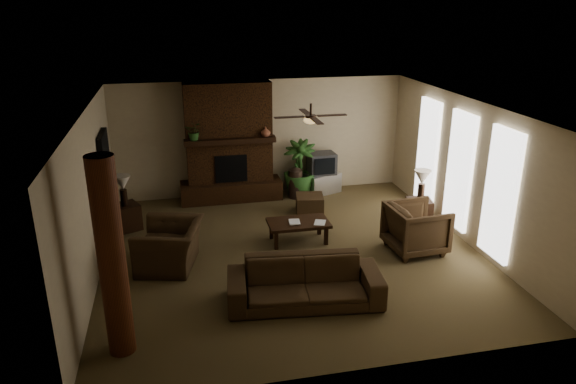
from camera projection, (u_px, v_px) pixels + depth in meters
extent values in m
plane|color=brown|center=(292.00, 253.00, 10.14)|extent=(7.00, 7.00, 0.00)
plane|color=silver|center=(293.00, 108.00, 9.18)|extent=(7.00, 7.00, 0.00)
plane|color=tan|center=(261.00, 138.00, 12.88)|extent=(7.00, 0.00, 7.00)
plane|color=tan|center=(356.00, 276.00, 6.45)|extent=(7.00, 0.00, 7.00)
plane|color=tan|center=(91.00, 198.00, 8.96)|extent=(0.00, 7.00, 7.00)
plane|color=tan|center=(467.00, 171.00, 10.36)|extent=(0.00, 7.00, 7.00)
cube|color=#422511|center=(229.00, 142.00, 12.49)|extent=(2.00, 0.50, 2.80)
cube|color=#422511|center=(231.00, 190.00, 12.80)|extent=(2.40, 0.70, 0.45)
cube|color=black|center=(231.00, 169.00, 12.45)|extent=(0.75, 0.04, 0.65)
cube|color=black|center=(230.00, 141.00, 12.19)|extent=(2.10, 0.28, 0.12)
cube|color=white|center=(427.00, 152.00, 11.84)|extent=(0.08, 0.85, 2.35)
cube|color=white|center=(459.00, 171.00, 10.56)|extent=(0.08, 0.85, 2.35)
cube|color=white|center=(500.00, 195.00, 9.27)|extent=(0.08, 0.85, 2.35)
cylinder|color=#5B2C16|center=(112.00, 259.00, 6.87)|extent=(0.36, 0.36, 2.80)
cube|color=black|center=(108.00, 184.00, 10.75)|extent=(0.10, 1.00, 2.10)
cylinder|color=black|center=(311.00, 110.00, 9.58)|extent=(0.04, 0.04, 0.24)
cylinder|color=black|center=(311.00, 117.00, 9.62)|extent=(0.20, 0.20, 0.06)
ellipsoid|color=#F2BF72|center=(311.00, 120.00, 9.64)|extent=(0.26, 0.26, 0.14)
cube|color=black|center=(332.00, 115.00, 9.70)|extent=(0.55, 0.12, 0.01)
cube|color=black|center=(289.00, 117.00, 9.54)|extent=(0.55, 0.12, 0.01)
cube|color=black|center=(305.00, 112.00, 9.99)|extent=(0.12, 0.55, 0.01)
cube|color=black|center=(316.00, 121.00, 9.25)|extent=(0.12, 0.55, 0.01)
imported|color=#3F2D1B|center=(305.00, 276.00, 8.35)|extent=(2.50, 0.98, 0.95)
imported|color=#3F2D1B|center=(169.00, 239.00, 9.49)|extent=(1.07, 1.38, 1.07)
imported|color=#3F2D1B|center=(416.00, 226.00, 10.07)|extent=(1.00, 1.06, 1.03)
cube|color=black|center=(298.00, 223.00, 10.50)|extent=(1.20, 0.70, 0.06)
cube|color=black|center=(276.00, 240.00, 10.24)|extent=(0.07, 0.07, 0.37)
cube|color=black|center=(326.00, 236.00, 10.44)|extent=(0.07, 0.07, 0.37)
cube|color=black|center=(271.00, 230.00, 10.70)|extent=(0.07, 0.07, 0.37)
cube|color=black|center=(319.00, 226.00, 10.90)|extent=(0.07, 0.07, 0.37)
cube|color=#3F2D1B|center=(310.00, 204.00, 12.02)|extent=(0.70, 0.70, 0.40)
cube|color=silver|center=(322.00, 183.00, 13.24)|extent=(0.97, 0.77, 0.50)
cube|color=#353537|center=(322.00, 163.00, 13.06)|extent=(0.67, 0.53, 0.52)
cube|color=black|center=(325.00, 166.00, 12.82)|extent=(0.52, 0.05, 0.40)
cylinder|color=#31221B|center=(295.00, 184.00, 12.87)|extent=(0.34, 0.34, 0.70)
sphere|color=#31221B|center=(295.00, 174.00, 12.78)|extent=(0.34, 0.34, 0.34)
imported|color=#2A5321|center=(299.00, 180.00, 13.00)|extent=(1.23, 1.57, 0.77)
cube|color=black|center=(127.00, 217.00, 11.11)|extent=(0.66, 0.66, 0.55)
cylinder|color=black|center=(124.00, 198.00, 10.91)|extent=(0.17, 0.17, 0.35)
cone|color=beige|center=(122.00, 183.00, 10.80)|extent=(0.45, 0.45, 0.30)
cube|color=black|center=(419.00, 212.00, 11.38)|extent=(0.59, 0.59, 0.55)
cylinder|color=black|center=(421.00, 192.00, 11.25)|extent=(0.18, 0.18, 0.35)
cone|color=beige|center=(422.00, 177.00, 11.13)|extent=(0.45, 0.45, 0.30)
imported|color=#2A5321|center=(194.00, 133.00, 11.95)|extent=(0.47, 0.50, 0.33)
imported|color=brown|center=(266.00, 132.00, 12.29)|extent=(0.28, 0.28, 0.22)
imported|color=#999999|center=(289.00, 216.00, 10.37)|extent=(0.22, 0.05, 0.29)
imported|color=#999999|center=(315.00, 216.00, 10.37)|extent=(0.21, 0.10, 0.29)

